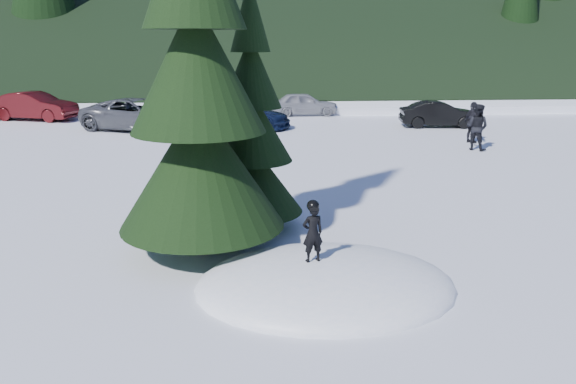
{
  "coord_description": "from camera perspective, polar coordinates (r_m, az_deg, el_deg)",
  "views": [
    {
      "loc": [
        -1.27,
        -8.79,
        4.11
      ],
      "look_at": [
        -0.49,
        2.19,
        1.1
      ],
      "focal_mm": 35.0,
      "sensor_mm": 36.0,
      "label": 1
    }
  ],
  "objects": [
    {
      "name": "ground",
      "position": [
        9.79,
        3.83,
        -9.57
      ],
      "size": [
        200.0,
        200.0,
        0.0
      ],
      "primitive_type": "plane",
      "color": "white",
      "rests_on": "ground"
    },
    {
      "name": "snow_mound",
      "position": [
        9.79,
        3.83,
        -9.57
      ],
      "size": [
        4.48,
        3.52,
        0.96
      ],
      "primitive_type": "ellipsoid",
      "color": "white",
      "rests_on": "ground"
    },
    {
      "name": "spruce_tall",
      "position": [
        10.66,
        -9.21,
        10.84
      ],
      "size": [
        3.2,
        3.2,
        8.6
      ],
      "color": "black",
      "rests_on": "ground"
    },
    {
      "name": "spruce_short",
      "position": [
        12.16,
        -3.69,
        5.76
      ],
      "size": [
        2.2,
        2.2,
        5.37
      ],
      "color": "black",
      "rests_on": "ground"
    },
    {
      "name": "child_skier",
      "position": [
        9.39,
        2.53,
        -4.19
      ],
      "size": [
        0.42,
        0.33,
        1.0
      ],
      "primitive_type": "imported",
      "rotation": [
        0.0,
        0.0,
        3.41
      ],
      "color": "black",
      "rests_on": "snow_mound"
    },
    {
      "name": "adult_0",
      "position": [
        22.58,
        18.66,
        6.26
      ],
      "size": [
        1.07,
        1.07,
        1.75
      ],
      "primitive_type": "imported",
      "rotation": [
        0.0,
        0.0,
        2.34
      ],
      "color": "black",
      "rests_on": "ground"
    },
    {
      "name": "adult_1",
      "position": [
        24.08,
        18.22,
        6.72
      ],
      "size": [
        0.62,
        1.05,
        1.67
      ],
      "primitive_type": "imported",
      "rotation": [
        0.0,
        0.0,
        1.8
      ],
      "color": "black",
      "rests_on": "ground"
    },
    {
      "name": "car_1",
      "position": [
        32.32,
        -24.33,
        7.96
      ],
      "size": [
        4.7,
        2.79,
        1.46
      ],
      "primitive_type": "imported",
      "rotation": [
        0.0,
        0.0,
        1.27
      ],
      "color": "#400B0E",
      "rests_on": "ground"
    },
    {
      "name": "car_2",
      "position": [
        27.04,
        -14.96,
        7.61
      ],
      "size": [
        5.83,
        4.37,
        1.47
      ],
      "primitive_type": "imported",
      "rotation": [
        0.0,
        0.0,
        1.16
      ],
      "color": "#4E5056",
      "rests_on": "ground"
    },
    {
      "name": "car_3",
      "position": [
        26.95,
        -4.55,
        7.88
      ],
      "size": [
        4.88,
        3.41,
        1.31
      ],
      "primitive_type": "imported",
      "rotation": [
        0.0,
        0.0,
        1.18
      ],
      "color": "#0E1834",
      "rests_on": "ground"
    },
    {
      "name": "car_4",
      "position": [
        31.44,
        1.63,
        8.94
      ],
      "size": [
        3.73,
        1.52,
        1.27
      ],
      "primitive_type": "imported",
      "rotation": [
        0.0,
        0.0,
        1.58
      ],
      "color": "#95979D",
      "rests_on": "ground"
    },
    {
      "name": "car_5",
      "position": [
        28.13,
        15.14,
        7.63
      ],
      "size": [
        3.83,
        1.66,
        1.23
      ],
      "primitive_type": "imported",
      "rotation": [
        0.0,
        0.0,
        1.47
      ],
      "color": "black",
      "rests_on": "ground"
    }
  ]
}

